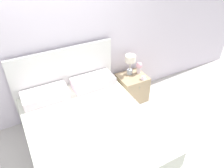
{
  "coord_description": "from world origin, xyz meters",
  "views": [
    {
      "loc": [
        -0.71,
        -3.01,
        2.68
      ],
      "look_at": [
        0.58,
        -0.55,
        0.72
      ],
      "focal_mm": 35.0,
      "sensor_mm": 36.0,
      "label": 1
    }
  ],
  "objects_px": {
    "table_lamp": "(130,61)",
    "teacup": "(143,78)",
    "flower_vase": "(139,67)",
    "bed": "(88,131)",
    "nightstand": "(132,88)"
  },
  "relations": [
    {
      "from": "bed",
      "to": "flower_vase",
      "type": "height_order",
      "value": "bed"
    },
    {
      "from": "nightstand",
      "to": "bed",
      "type": "bearing_deg",
      "value": -149.75
    },
    {
      "from": "bed",
      "to": "flower_vase",
      "type": "distance_m",
      "value": 1.56
    },
    {
      "from": "nightstand",
      "to": "flower_vase",
      "type": "xyz_separation_m",
      "value": [
        0.17,
        0.05,
        0.38
      ]
    },
    {
      "from": "bed",
      "to": "table_lamp",
      "type": "relative_size",
      "value": 5.34
    },
    {
      "from": "table_lamp",
      "to": "teacup",
      "type": "bearing_deg",
      "value": -64.65
    },
    {
      "from": "teacup",
      "to": "flower_vase",
      "type": "bearing_deg",
      "value": 79.07
    },
    {
      "from": "bed",
      "to": "teacup",
      "type": "height_order",
      "value": "bed"
    },
    {
      "from": "table_lamp",
      "to": "flower_vase",
      "type": "relative_size",
      "value": 1.73
    },
    {
      "from": "nightstand",
      "to": "flower_vase",
      "type": "relative_size",
      "value": 2.33
    },
    {
      "from": "teacup",
      "to": "bed",
      "type": "bearing_deg",
      "value": -158.07
    },
    {
      "from": "bed",
      "to": "nightstand",
      "type": "relative_size",
      "value": 3.98
    },
    {
      "from": "nightstand",
      "to": "flower_vase",
      "type": "bearing_deg",
      "value": 17.47
    },
    {
      "from": "table_lamp",
      "to": "teacup",
      "type": "distance_m",
      "value": 0.38
    },
    {
      "from": "bed",
      "to": "nightstand",
      "type": "distance_m",
      "value": 1.36
    }
  ]
}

